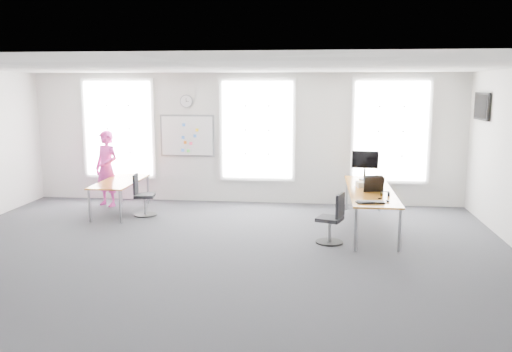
# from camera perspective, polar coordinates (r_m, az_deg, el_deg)

# --- Properties ---
(floor) EXTENTS (10.00, 10.00, 0.00)m
(floor) POSITION_cam_1_polar(r_m,az_deg,el_deg) (8.97, -4.67, -8.16)
(floor) COLOR #29292E
(floor) RESTS_ON ground
(ceiling) EXTENTS (10.00, 10.00, 0.00)m
(ceiling) POSITION_cam_1_polar(r_m,az_deg,el_deg) (8.55, -4.95, 11.37)
(ceiling) COLOR white
(ceiling) RESTS_ON ground
(wall_back) EXTENTS (10.00, 0.00, 10.00)m
(wall_back) POSITION_cam_1_polar(r_m,az_deg,el_deg) (12.55, -1.21, 3.98)
(wall_back) COLOR silver
(wall_back) RESTS_ON ground
(wall_front) EXTENTS (10.00, 0.00, 10.00)m
(wall_front) POSITION_cam_1_polar(r_m,az_deg,el_deg) (4.85, -14.15, -5.41)
(wall_front) COLOR silver
(wall_front) RESTS_ON ground
(window_left) EXTENTS (1.60, 0.06, 2.20)m
(window_left) POSITION_cam_1_polar(r_m,az_deg,el_deg) (13.25, -14.25, 4.85)
(window_left) COLOR silver
(window_left) RESTS_ON wall_back
(window_mid) EXTENTS (1.60, 0.06, 2.20)m
(window_mid) POSITION_cam_1_polar(r_m,az_deg,el_deg) (12.46, 0.14, 4.86)
(window_mid) COLOR silver
(window_mid) RESTS_ON wall_back
(window_right) EXTENTS (1.60, 0.06, 2.20)m
(window_right) POSITION_cam_1_polar(r_m,az_deg,el_deg) (12.49, 13.99, 4.59)
(window_right) COLOR silver
(window_right) RESTS_ON wall_back
(desk_right) EXTENTS (0.83, 3.12, 0.76)m
(desk_right) POSITION_cam_1_polar(r_m,az_deg,el_deg) (10.56, 11.91, -1.64)
(desk_right) COLOR #B15C1C
(desk_right) RESTS_ON ground
(desk_left) EXTENTS (0.76, 1.90, 0.69)m
(desk_left) POSITION_cam_1_polar(r_m,az_deg,el_deg) (11.98, -14.11, -0.75)
(desk_left) COLOR #B15C1C
(desk_left) RESTS_ON ground
(chair_right) EXTENTS (0.52, 0.51, 0.89)m
(chair_right) POSITION_cam_1_polar(r_m,az_deg,el_deg) (9.50, 8.06, -4.76)
(chair_right) COLOR black
(chair_right) RESTS_ON ground
(chair_left) EXTENTS (0.47, 0.47, 0.89)m
(chair_left) POSITION_cam_1_polar(r_m,az_deg,el_deg) (11.63, -11.88, -2.22)
(chair_left) COLOR black
(chair_left) RESTS_ON ground
(person) EXTENTS (0.74, 0.64, 1.72)m
(person) POSITION_cam_1_polar(r_m,az_deg,el_deg) (12.69, -15.44, 0.77)
(person) COLOR #F23BB0
(person) RESTS_ON ground
(whiteboard) EXTENTS (1.20, 0.03, 0.90)m
(whiteboard) POSITION_cam_1_polar(r_m,az_deg,el_deg) (12.77, -7.26, 4.22)
(whiteboard) COLOR white
(whiteboard) RESTS_ON wall_back
(wall_clock) EXTENTS (0.30, 0.04, 0.30)m
(wall_clock) POSITION_cam_1_polar(r_m,az_deg,el_deg) (12.72, -7.34, 7.81)
(wall_clock) COLOR gray
(wall_clock) RESTS_ON wall_back
(tv) EXTENTS (0.06, 0.90, 0.55)m
(tv) POSITION_cam_1_polar(r_m,az_deg,el_deg) (11.84, 22.71, 6.78)
(tv) COLOR black
(tv) RESTS_ON wall_right
(keyboard) EXTENTS (0.50, 0.27, 0.02)m
(keyboard) POSITION_cam_1_polar(r_m,az_deg,el_deg) (9.33, 11.95, -2.74)
(keyboard) COLOR black
(keyboard) RESTS_ON desk_right
(mouse) EXTENTS (0.08, 0.11, 0.04)m
(mouse) POSITION_cam_1_polar(r_m,az_deg,el_deg) (9.47, 13.70, -2.59)
(mouse) COLOR black
(mouse) RESTS_ON desk_right
(lens_cap) EXTENTS (0.09, 0.09, 0.01)m
(lens_cap) POSITION_cam_1_polar(r_m,az_deg,el_deg) (9.73, 12.89, -2.31)
(lens_cap) COLOR black
(lens_cap) RESTS_ON desk_right
(headphones) EXTENTS (0.16, 0.09, 0.09)m
(headphones) POSITION_cam_1_polar(r_m,az_deg,el_deg) (9.95, 13.41, -1.85)
(headphones) COLOR black
(headphones) RESTS_ON desk_right
(laptop_sleeve) EXTENTS (0.39, 0.28, 0.31)m
(laptop_sleeve) POSITION_cam_1_polar(r_m,az_deg,el_deg) (10.27, 12.29, -0.84)
(laptop_sleeve) COLOR black
(laptop_sleeve) RESTS_ON desk_right
(paper_stack) EXTENTS (0.34, 0.29, 0.10)m
(paper_stack) POSITION_cam_1_polar(r_m,az_deg,el_deg) (10.76, 11.36, -0.86)
(paper_stack) COLOR beige
(paper_stack) RESTS_ON desk_right
(monitor) EXTENTS (0.55, 0.22, 0.61)m
(monitor) POSITION_cam_1_polar(r_m,az_deg,el_deg) (11.53, 11.41, 1.40)
(monitor) COLOR black
(monitor) RESTS_ON desk_right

